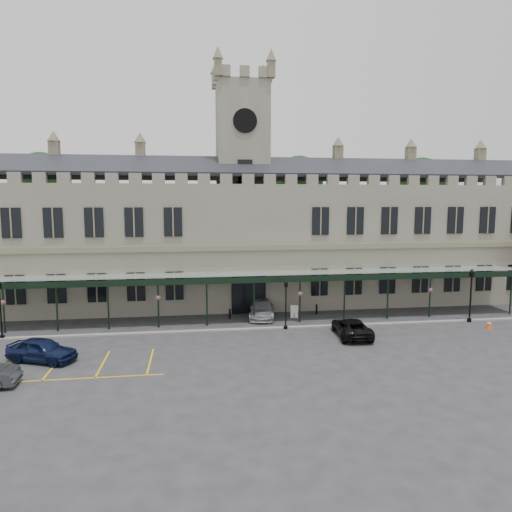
{
  "coord_description": "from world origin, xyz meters",
  "views": [
    {
      "loc": [
        -5.16,
        -30.51,
        10.42
      ],
      "look_at": [
        0.0,
        6.0,
        6.0
      ],
      "focal_mm": 32.0,
      "sensor_mm": 36.0,
      "label": 1
    }
  ],
  "objects": [
    {
      "name": "ground",
      "position": [
        0.0,
        0.0,
        0.0
      ],
      "size": [
        140.0,
        140.0,
        0.0
      ],
      "primitive_type": "plane",
      "color": "#2D2D30"
    },
    {
      "name": "station_building",
      "position": [
        0.0,
        15.91,
        6.47
      ],
      "size": [
        60.0,
        10.36,
        17.3
      ],
      "color": "slate",
      "rests_on": "ground"
    },
    {
      "name": "clock_tower",
      "position": [
        0.0,
        16.0,
        13.11
      ],
      "size": [
        5.6,
        5.6,
        24.8
      ],
      "color": "slate",
      "rests_on": "ground"
    },
    {
      "name": "canopy",
      "position": [
        0.0,
        7.46,
        2.4
      ],
      "size": [
        50.0,
        4.1,
        4.3
      ],
      "color": "#8C9E93",
      "rests_on": "ground"
    },
    {
      "name": "kerb",
      "position": [
        0.0,
        5.5,
        0.06
      ],
      "size": [
        60.0,
        0.4,
        0.12
      ],
      "primitive_type": "cube",
      "color": "gray",
      "rests_on": "ground"
    },
    {
      "name": "parking_markings",
      "position": [
        -14.0,
        -1.5,
        0.0
      ],
      "size": [
        16.0,
        6.0,
        0.01
      ],
      "primitive_type": null,
      "color": "gold",
      "rests_on": "ground"
    },
    {
      "name": "tree_behind_left",
      "position": [
        -22.0,
        25.0,
        12.81
      ],
      "size": [
        6.0,
        6.0,
        16.0
      ],
      "color": "#332314",
      "rests_on": "ground"
    },
    {
      "name": "tree_behind_mid",
      "position": [
        8.0,
        25.0,
        12.81
      ],
      "size": [
        6.0,
        6.0,
        16.0
      ],
      "color": "#332314",
      "rests_on": "ground"
    },
    {
      "name": "tree_behind_right",
      "position": [
        24.0,
        25.0,
        12.81
      ],
      "size": [
        6.0,
        6.0,
        16.0
      ],
      "color": "#332314",
      "rests_on": "ground"
    },
    {
      "name": "lamp_post_left",
      "position": [
        -19.58,
        5.56,
        2.72
      ],
      "size": [
        0.43,
        0.43,
        4.58
      ],
      "color": "black",
      "rests_on": "ground"
    },
    {
      "name": "lamp_post_mid",
      "position": [
        2.36,
        5.27,
        2.46
      ],
      "size": [
        0.39,
        0.39,
        4.14
      ],
      "color": "black",
      "rests_on": "ground"
    },
    {
      "name": "lamp_post_right",
      "position": [
        18.65,
        5.23,
        2.78
      ],
      "size": [
        0.44,
        0.44,
        4.69
      ],
      "color": "black",
      "rests_on": "ground"
    },
    {
      "name": "traffic_cone",
      "position": [
        18.92,
        2.94,
        0.37
      ],
      "size": [
        0.47,
        0.47,
        0.75
      ],
      "rotation": [
        0.0,
        0.0,
        -0.4
      ],
      "color": "#ED5107",
      "rests_on": "ground"
    },
    {
      "name": "sign_board",
      "position": [
        3.86,
        8.69,
        0.57
      ],
      "size": [
        0.68,
        0.19,
        1.17
      ],
      "rotation": [
        0.0,
        0.0,
        -0.21
      ],
      "color": "black",
      "rests_on": "ground"
    },
    {
      "name": "bollard_left",
      "position": [
        -1.91,
        9.17,
        0.44
      ],
      "size": [
        0.16,
        0.16,
        0.89
      ],
      "primitive_type": "cylinder",
      "color": "black",
      "rests_on": "ground"
    },
    {
      "name": "bollard_right",
      "position": [
        6.21,
        9.71,
        0.47
      ],
      "size": [
        0.17,
        0.17,
        0.93
      ],
      "primitive_type": "cylinder",
      "color": "black",
      "rests_on": "ground"
    },
    {
      "name": "car_left_a",
      "position": [
        -15.0,
        -0.01,
        0.78
      ],
      "size": [
        4.96,
        3.5,
        1.57
      ],
      "primitive_type": "imported",
      "rotation": [
        0.0,
        0.0,
        1.17
      ],
      "color": "#0C1537",
      "rests_on": "ground"
    },
    {
      "name": "car_taxi",
      "position": [
        1.0,
        9.36,
        0.77
      ],
      "size": [
        3.02,
        5.6,
        1.54
      ],
      "primitive_type": "imported",
      "rotation": [
        0.0,
        0.0,
        -0.17
      ],
      "color": "#A7AAAF",
      "rests_on": "ground"
    },
    {
      "name": "car_van",
      "position": [
        7.0,
        2.54,
        0.7
      ],
      "size": [
        2.74,
        5.23,
        1.41
      ],
      "primitive_type": "imported",
      "rotation": [
        0.0,
        0.0,
        3.06
      ],
      "color": "black",
      "rests_on": "ground"
    }
  ]
}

